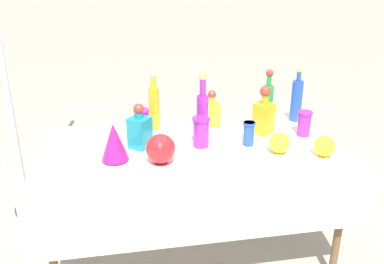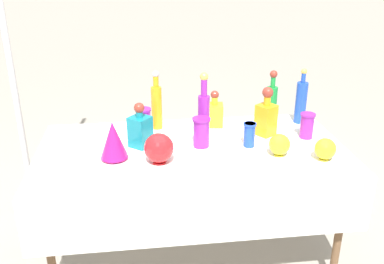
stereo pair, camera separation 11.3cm
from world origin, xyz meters
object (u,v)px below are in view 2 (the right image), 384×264
(slender_vase_0, at_px, (144,121))
(round_bowl_1, at_px, (159,148))
(round_bowl_2, at_px, (325,149))
(canopy_pole, at_px, (11,70))
(cardboard_box_behind_left, at_px, (214,153))
(tall_bottle_1, at_px, (157,105))
(round_bowl_0, at_px, (280,145))
(tall_bottle_2, at_px, (301,101))
(square_decanter_2, at_px, (266,116))
(tall_bottle_3, at_px, (272,101))
(cardboard_box_behind_right, at_px, (213,163))
(slender_vase_3, at_px, (249,134))
(square_decanter_0, at_px, (140,129))
(square_decanter_1, at_px, (214,113))
(slender_vase_1, at_px, (201,131))
(tall_bottle_0, at_px, (204,112))
(slender_vase_2, at_px, (307,125))
(fluted_vase_0, at_px, (113,140))

(slender_vase_0, xyz_separation_m, round_bowl_1, (0.07, -0.40, -0.00))
(round_bowl_2, bearing_deg, canopy_pole, 152.88)
(slender_vase_0, height_order, round_bowl_2, slender_vase_0)
(cardboard_box_behind_left, bearing_deg, tall_bottle_1, -122.82)
(round_bowl_0, bearing_deg, tall_bottle_2, 58.26)
(tall_bottle_2, bearing_deg, square_decanter_2, -148.80)
(tall_bottle_3, bearing_deg, slender_vase_0, -172.06)
(cardboard_box_behind_right, relative_size, canopy_pole, 0.17)
(round_bowl_0, bearing_deg, canopy_pole, 151.96)
(slender_vase_3, bearing_deg, tall_bottle_2, 37.58)
(tall_bottle_1, xyz_separation_m, round_bowl_0, (0.65, -0.49, -0.09))
(tall_bottle_2, relative_size, cardboard_box_behind_right, 0.81)
(tall_bottle_2, xyz_separation_m, square_decanter_0, (-1.06, -0.25, -0.04))
(square_decanter_1, height_order, slender_vase_1, square_decanter_1)
(slender_vase_3, distance_m, cardboard_box_behind_right, 1.20)
(tall_bottle_2, distance_m, canopy_pole, 1.94)
(round_bowl_0, distance_m, round_bowl_1, 0.67)
(tall_bottle_2, bearing_deg, canopy_pole, 168.57)
(tall_bottle_0, bearing_deg, square_decanter_1, 62.36)
(round_bowl_2, bearing_deg, cardboard_box_behind_left, 103.96)
(tall_bottle_1, xyz_separation_m, slender_vase_2, (0.90, -0.27, -0.07))
(slender_vase_2, xyz_separation_m, canopy_pole, (-1.85, 0.63, 0.24))
(square_decanter_2, bearing_deg, round_bowl_2, -59.91)
(square_decanter_2, relative_size, slender_vase_3, 2.14)
(cardboard_box_behind_left, relative_size, cardboard_box_behind_right, 1.03)
(square_decanter_1, xyz_separation_m, slender_vase_1, (-0.13, -0.31, 0.01))
(tall_bottle_1, height_order, slender_vase_1, tall_bottle_1)
(slender_vase_2, xyz_separation_m, cardboard_box_behind_right, (-0.41, 0.91, -0.69))
(tall_bottle_2, bearing_deg, slender_vase_2, -101.07)
(round_bowl_1, bearing_deg, fluted_vase_0, 162.39)
(square_decanter_2, height_order, canopy_pole, canopy_pole)
(round_bowl_0, relative_size, canopy_pole, 0.05)
(slender_vase_3, distance_m, round_bowl_1, 0.55)
(tall_bottle_2, distance_m, slender_vase_1, 0.77)
(round_bowl_1, relative_size, cardboard_box_behind_left, 0.36)
(square_decanter_1, xyz_separation_m, round_bowl_1, (-0.39, -0.49, -0.00))
(square_decanter_1, xyz_separation_m, fluted_vase_0, (-0.63, -0.42, 0.03))
(round_bowl_0, height_order, round_bowl_1, round_bowl_1)
(cardboard_box_behind_left, bearing_deg, round_bowl_0, -84.82)
(round_bowl_0, bearing_deg, square_decanter_1, 120.01)
(slender_vase_2, bearing_deg, tall_bottle_1, 163.30)
(slender_vase_0, relative_size, fluted_vase_0, 0.78)
(slender_vase_0, xyz_separation_m, slender_vase_3, (0.61, -0.25, -0.01))
(round_bowl_0, bearing_deg, tall_bottle_1, 143.07)
(tall_bottle_2, relative_size, cardboard_box_behind_left, 0.79)
(slender_vase_0, distance_m, cardboard_box_behind_left, 1.32)
(tall_bottle_2, distance_m, round_bowl_2, 0.57)
(tall_bottle_3, distance_m, cardboard_box_behind_right, 1.01)
(slender_vase_2, xyz_separation_m, fluted_vase_0, (-1.15, -0.15, 0.03))
(round_bowl_0, relative_size, cardboard_box_behind_right, 0.28)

